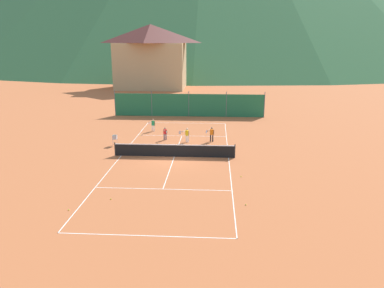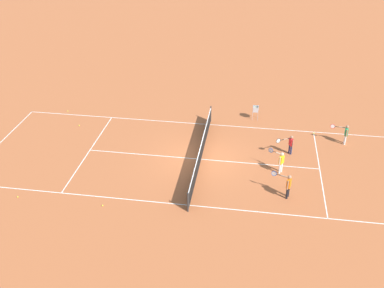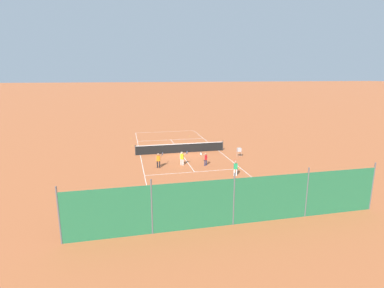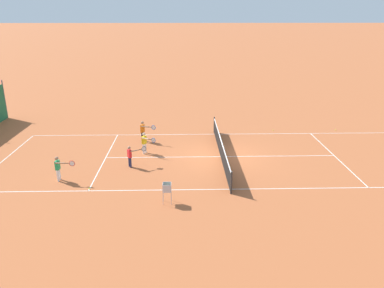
{
  "view_description": "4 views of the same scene",
  "coord_description": "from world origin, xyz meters",
  "px_view_note": "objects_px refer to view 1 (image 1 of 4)",
  "views": [
    {
      "loc": [
        3.02,
        -26.93,
        8.57
      ],
      "look_at": [
        1.25,
        1.41,
        0.63
      ],
      "focal_mm": 35.0,
      "sensor_mm": 36.0,
      "label": 1
    },
    {
      "loc": [
        20.71,
        2.66,
        13.38
      ],
      "look_at": [
        0.03,
        -0.5,
        0.96
      ],
      "focal_mm": 42.0,
      "sensor_mm": 36.0,
      "label": 2
    },
    {
      "loc": [
        5.35,
        29.32,
        7.85
      ],
      "look_at": [
        -1.11,
        0.48,
        0.98
      ],
      "focal_mm": 28.0,
      "sensor_mm": 36.0,
      "label": 3
    },
    {
      "loc": [
        -19.43,
        2.12,
        7.58
      ],
      "look_at": [
        -0.91,
        1.63,
        1.08
      ],
      "focal_mm": 35.0,
      "sensor_mm": 36.0,
      "label": 4
    }
  ],
  "objects_px": {
    "player_near_service": "(187,134)",
    "tennis_ball_near_corner": "(241,176)",
    "alpine_chalet": "(151,55)",
    "ball_hopper": "(115,138)",
    "player_far_baseline": "(212,133)",
    "tennis_ball_mid_court": "(246,205)",
    "tennis_ball_by_net_right": "(111,199)",
    "tennis_ball_alley_left": "(140,135)",
    "tennis_net": "(174,150)",
    "player_near_baseline": "(165,133)",
    "player_far_service": "(153,124)",
    "tennis_ball_by_net_left": "(69,210)"
  },
  "relations": [
    {
      "from": "player_near_service",
      "to": "player_near_baseline",
      "type": "distance_m",
      "value": 2.03
    },
    {
      "from": "player_far_service",
      "to": "player_far_baseline",
      "type": "bearing_deg",
      "value": -31.15
    },
    {
      "from": "tennis_ball_by_net_right",
      "to": "tennis_ball_alley_left",
      "type": "xyz_separation_m",
      "value": [
        -1.22,
        14.47,
        0.0
      ]
    },
    {
      "from": "tennis_ball_mid_court",
      "to": "tennis_ball_by_net_left",
      "type": "height_order",
      "value": "same"
    },
    {
      "from": "tennis_ball_alley_left",
      "to": "tennis_ball_mid_court",
      "type": "height_order",
      "value": "same"
    },
    {
      "from": "player_far_baseline",
      "to": "player_near_baseline",
      "type": "distance_m",
      "value": 4.1
    },
    {
      "from": "tennis_ball_by_net_right",
      "to": "tennis_ball_mid_court",
      "type": "height_order",
      "value": "same"
    },
    {
      "from": "player_near_baseline",
      "to": "tennis_ball_mid_court",
      "type": "height_order",
      "value": "player_near_baseline"
    },
    {
      "from": "player_near_service",
      "to": "player_far_baseline",
      "type": "relative_size",
      "value": 0.95
    },
    {
      "from": "player_near_service",
      "to": "tennis_ball_by_net_right",
      "type": "relative_size",
      "value": 18.62
    },
    {
      "from": "tennis_net",
      "to": "tennis_ball_mid_court",
      "type": "height_order",
      "value": "tennis_net"
    },
    {
      "from": "tennis_net",
      "to": "tennis_ball_near_corner",
      "type": "distance_m",
      "value": 6.29
    },
    {
      "from": "tennis_net",
      "to": "tennis_ball_by_net_left",
      "type": "distance_m",
      "value": 10.58
    },
    {
      "from": "tennis_ball_near_corner",
      "to": "tennis_ball_by_net_right",
      "type": "bearing_deg",
      "value": -151.72
    },
    {
      "from": "tennis_ball_alley_left",
      "to": "ball_hopper",
      "type": "bearing_deg",
      "value": -111.14
    },
    {
      "from": "tennis_ball_by_net_left",
      "to": "tennis_ball_near_corner",
      "type": "bearing_deg",
      "value": 30.69
    },
    {
      "from": "player_far_baseline",
      "to": "alpine_chalet",
      "type": "relative_size",
      "value": 0.1
    },
    {
      "from": "tennis_ball_by_net_right",
      "to": "ball_hopper",
      "type": "distance_m",
      "value": 11.18
    },
    {
      "from": "tennis_ball_mid_court",
      "to": "tennis_ball_by_net_left",
      "type": "bearing_deg",
      "value": -172.57
    },
    {
      "from": "player_near_service",
      "to": "tennis_ball_near_corner",
      "type": "relative_size",
      "value": 18.62
    },
    {
      "from": "player_near_service",
      "to": "player_near_baseline",
      "type": "height_order",
      "value": "player_near_service"
    },
    {
      "from": "tennis_ball_alley_left",
      "to": "tennis_ball_by_net_right",
      "type": "bearing_deg",
      "value": -85.16
    },
    {
      "from": "player_far_service",
      "to": "tennis_ball_alley_left",
      "type": "height_order",
      "value": "player_far_service"
    },
    {
      "from": "tennis_ball_near_corner",
      "to": "tennis_ball_by_net_left",
      "type": "height_order",
      "value": "same"
    },
    {
      "from": "player_near_baseline",
      "to": "tennis_ball_by_net_right",
      "type": "bearing_deg",
      "value": -95.96
    },
    {
      "from": "player_near_baseline",
      "to": "ball_hopper",
      "type": "height_order",
      "value": "player_near_baseline"
    },
    {
      "from": "player_near_service",
      "to": "tennis_ball_mid_court",
      "type": "relative_size",
      "value": 18.62
    },
    {
      "from": "tennis_ball_by_net_left",
      "to": "player_near_service",
      "type": "bearing_deg",
      "value": 69.7
    },
    {
      "from": "tennis_ball_by_net_right",
      "to": "tennis_ball_mid_court",
      "type": "xyz_separation_m",
      "value": [
        7.44,
        -0.29,
        0.0
      ]
    },
    {
      "from": "tennis_net",
      "to": "ball_hopper",
      "type": "height_order",
      "value": "tennis_net"
    },
    {
      "from": "player_far_baseline",
      "to": "player_near_service",
      "type": "bearing_deg",
      "value": -172.11
    },
    {
      "from": "tennis_ball_by_net_right",
      "to": "ball_hopper",
      "type": "bearing_deg",
      "value": 103.6
    },
    {
      "from": "tennis_net",
      "to": "player_far_baseline",
      "type": "height_order",
      "value": "player_far_baseline"
    },
    {
      "from": "player_far_baseline",
      "to": "player_far_service",
      "type": "relative_size",
      "value": 1.06
    },
    {
      "from": "tennis_net",
      "to": "tennis_ball_mid_court",
      "type": "relative_size",
      "value": 139.09
    },
    {
      "from": "alpine_chalet",
      "to": "ball_hopper",
      "type": "bearing_deg",
      "value": -85.09
    },
    {
      "from": "player_far_baseline",
      "to": "tennis_ball_mid_court",
      "type": "height_order",
      "value": "player_far_baseline"
    },
    {
      "from": "player_far_service",
      "to": "tennis_ball_by_net_right",
      "type": "distance_m",
      "value": 16.09
    },
    {
      "from": "tennis_ball_by_net_left",
      "to": "alpine_chalet",
      "type": "bearing_deg",
      "value": 94.63
    },
    {
      "from": "tennis_net",
      "to": "player_near_service",
      "type": "relative_size",
      "value": 7.47
    },
    {
      "from": "alpine_chalet",
      "to": "tennis_ball_mid_court",
      "type": "bearing_deg",
      "value": -74.93
    },
    {
      "from": "tennis_net",
      "to": "tennis_ball_near_corner",
      "type": "height_order",
      "value": "tennis_net"
    },
    {
      "from": "player_near_baseline",
      "to": "tennis_ball_alley_left",
      "type": "bearing_deg",
      "value": 148.39
    },
    {
      "from": "player_far_service",
      "to": "tennis_ball_alley_left",
      "type": "xyz_separation_m",
      "value": [
        -0.96,
        -1.6,
        -0.68
      ]
    },
    {
      "from": "player_near_baseline",
      "to": "tennis_ball_by_net_left",
      "type": "height_order",
      "value": "player_near_baseline"
    },
    {
      "from": "tennis_ball_mid_court",
      "to": "ball_hopper",
      "type": "bearing_deg",
      "value": 132.1
    },
    {
      "from": "tennis_ball_by_net_right",
      "to": "tennis_ball_alley_left",
      "type": "relative_size",
      "value": 1.0
    },
    {
      "from": "tennis_net",
      "to": "alpine_chalet",
      "type": "height_order",
      "value": "alpine_chalet"
    },
    {
      "from": "tennis_ball_by_net_right",
      "to": "player_far_service",
      "type": "bearing_deg",
      "value": 90.95
    },
    {
      "from": "tennis_ball_by_net_right",
      "to": "tennis_ball_near_corner",
      "type": "bearing_deg",
      "value": 28.28
    }
  ]
}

